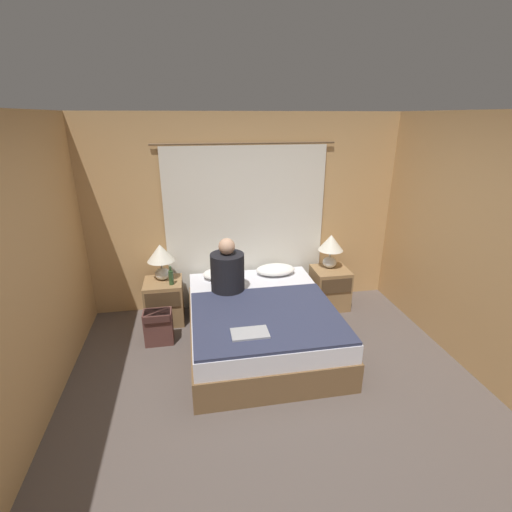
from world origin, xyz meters
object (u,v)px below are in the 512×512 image
Objects in this scene: nightstand_right at (330,288)px; laptop_on_bed at (250,333)px; pillow_left at (223,273)px; person_left_in_bed at (227,271)px; beer_bottle_on_left_stand at (171,277)px; pillow_right at (275,270)px; lamp_left at (161,257)px; nightstand_left at (165,301)px; backpack_on_floor at (158,325)px; bed at (261,324)px; lamp_right at (331,246)px.

nightstand_right is 1.90m from laptop_on_bed.
pillow_left is at bearing 94.89° from laptop_on_bed.
beer_bottle_on_left_stand is at bearing 159.51° from person_left_in_bed.
pillow_left is 0.69m from pillow_right.
nightstand_left is at bearing -90.00° from lamp_left.
pillow_left is at bearing 34.45° from backpack_on_floor.
lamp_left reaches higher than pillow_right.
nightstand_left is 1.07× the size of pillow_right.
pillow_right is (-0.75, 0.05, 0.30)m from nightstand_right.
bed is 0.71m from person_left_in_bed.
laptop_on_bed is (0.12, -1.39, -0.02)m from pillow_left.
bed is 3.59× the size of nightstand_left.
nightstand_right is at bearing 45.68° from laptop_on_bed.
pillow_left is 1.02m from backpack_on_floor.
backpack_on_floor is (-0.79, -0.54, -0.35)m from pillow_left.
pillow_left is at bearing 13.23° from beer_bottle_on_left_stand.
laptop_on_bed reaches higher than bed.
pillow_left reaches higher than nightstand_right.
laptop_on_bed is (0.10, -1.00, -0.22)m from person_left_in_bed.
pillow_right is (1.43, 0.05, 0.30)m from nightstand_left.
backpack_on_floor is (-1.14, 0.22, -0.03)m from bed.
nightstand_right is 2.31× the size of beer_bottle_on_left_stand.
nightstand_left is at bearing 155.68° from person_left_in_bed.
pillow_right is (0.69, 0.00, 0.00)m from pillow_left.
backpack_on_floor is (-0.05, -0.57, -0.62)m from lamp_left.
bed is 0.90m from pillow_left.
pillow_left is at bearing 178.12° from nightstand_right.
laptop_on_bed is at bearing -109.69° from bed.
pillow_left is 1.45× the size of laptop_on_bed.
lamp_right is 1.46m from pillow_left.
lamp_left is 0.79m from pillow_left.
bed is at bearing 70.31° from laptop_on_bed.
beer_bottle_on_left_stand reaches higher than bed.
person_left_in_bed is (0.02, -0.39, 0.20)m from pillow_left.
nightstand_left is 0.83× the size of person_left_in_bed.
lamp_right reaches higher than pillow_right.
laptop_on_bed is 0.86× the size of backpack_on_floor.
backpack_on_floor is (-0.16, -0.40, -0.41)m from beer_bottle_on_left_stand.
lamp_right is at bearing 1.93° from nightstand_left.
lamp_right is 0.79m from pillow_right.
nightstand_left is 0.98m from person_left_in_bed.
lamp_left is 0.88m from person_left_in_bed.
bed is 3.86× the size of pillow_right.
beer_bottle_on_left_stand is 0.67× the size of laptop_on_bed.
lamp_right is at bearing 14.38° from backpack_on_floor.
lamp_right reaches higher than nightstand_left.
nightstand_right is 1.19× the size of lamp_right.
beer_bottle_on_left_stand reaches higher than pillow_left.
laptop_on_bed is at bearing -84.47° from person_left_in_bed.
nightstand_right is at bearing -3.60° from pillow_right.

